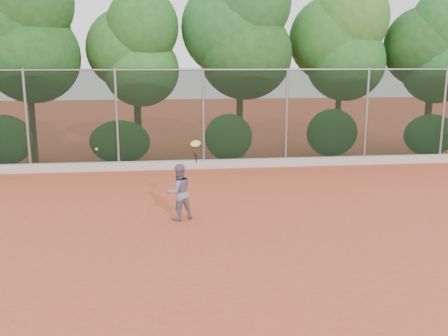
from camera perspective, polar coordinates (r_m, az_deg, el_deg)
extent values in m
plane|color=#C94E2F|center=(11.25, 0.62, -7.31)|extent=(80.00, 80.00, 0.00)
cube|color=#B9B5AB|center=(17.76, -2.27, 0.45)|extent=(24.00, 0.20, 0.30)
imported|color=slate|center=(11.96, -5.19, -2.75)|extent=(0.81, 0.73, 1.36)
cube|color=black|center=(17.68, -2.36, 5.65)|extent=(24.00, 0.01, 3.50)
cylinder|color=gray|center=(17.57, -2.41, 11.17)|extent=(24.00, 0.06, 0.06)
cylinder|color=gray|center=(18.22, -21.60, 5.00)|extent=(0.09, 0.09, 3.50)
cylinder|color=gray|center=(17.70, -12.13, 5.40)|extent=(0.09, 0.09, 3.50)
cylinder|color=gray|center=(17.68, -2.36, 5.65)|extent=(0.09, 0.09, 3.50)
cylinder|color=gray|center=(18.17, 7.16, 5.74)|extent=(0.09, 0.09, 3.50)
cylinder|color=gray|center=(19.12, 15.96, 5.68)|extent=(0.09, 0.09, 3.50)
cylinder|color=gray|center=(20.47, 23.76, 5.52)|extent=(0.09, 0.09, 3.50)
cylinder|color=#44291A|center=(20.15, -21.03, 4.79)|extent=(0.24, 0.24, 2.90)
ellipsoid|color=#2D6526|center=(19.88, -21.08, 11.80)|extent=(3.50, 2.90, 3.40)
ellipsoid|color=#2A6225|center=(20.32, -22.50, 14.51)|extent=(3.80, 3.10, 3.70)
ellipsoid|color=#2C6727|center=(19.86, -21.29, 17.29)|extent=(3.10, 2.60, 3.20)
cylinder|color=#3C2417|center=(20.00, -9.78, 4.65)|extent=(0.28, 0.28, 2.40)
ellipsoid|color=#296321|center=(19.73, -9.43, 10.98)|extent=(2.90, 2.40, 2.80)
ellipsoid|color=#27561D|center=(20.06, -10.94, 13.22)|extent=(3.20, 2.70, 3.10)
ellipsoid|color=#20521C|center=(19.57, -9.32, 15.66)|extent=(2.70, 2.30, 2.90)
cylinder|color=#3E2918|center=(19.87, 1.80, 5.65)|extent=(0.26, 0.26, 3.00)
ellipsoid|color=#316627|center=(19.68, 2.49, 12.87)|extent=(3.60, 3.00, 3.50)
ellipsoid|color=#2D7730|center=(19.94, 0.89, 15.75)|extent=(3.90, 3.20, 3.80)
ellipsoid|color=#2C742D|center=(19.71, 2.89, 18.40)|extent=(3.20, 2.70, 3.30)
cylinder|color=#462B1B|center=(21.09, 12.84, 5.32)|extent=(0.24, 0.24, 2.70)
ellipsoid|color=#205A1E|center=(20.93, 13.77, 11.68)|extent=(3.20, 2.70, 3.10)
ellipsoid|color=#23581E|center=(21.06, 12.29, 14.20)|extent=(3.50, 2.90, 3.40)
ellipsoid|color=#2D6322|center=(20.94, 14.38, 16.31)|extent=(3.00, 2.50, 3.10)
cylinder|color=#402518|center=(22.27, 22.21, 4.81)|extent=(0.28, 0.28, 2.50)
ellipsoid|color=#2C752D|center=(22.14, 23.27, 10.54)|extent=(3.00, 2.50, 2.90)
ellipsoid|color=#2B6024|center=(22.17, 21.90, 12.72)|extent=(3.30, 2.80, 3.20)
ellipsoid|color=#2D762D|center=(22.15, 23.99, 14.64)|extent=(2.80, 2.40, 3.00)
ellipsoid|color=#37742C|center=(19.35, -23.71, 2.95)|extent=(1.90, 1.00, 1.80)
ellipsoid|color=#306626|center=(18.61, -11.80, 2.93)|extent=(2.20, 1.16, 1.60)
ellipsoid|color=#3A752C|center=(18.68, 0.53, 3.53)|extent=(1.80, 1.04, 1.76)
ellipsoid|color=#2D6225|center=(19.59, 12.24, 3.95)|extent=(2.00, 1.10, 1.84)
ellipsoid|color=#2A6727|center=(21.25, 22.48, 3.52)|extent=(2.16, 1.12, 1.64)
cylinder|color=black|center=(11.68, -3.26, 1.16)|extent=(0.08, 0.18, 0.26)
torus|color=black|center=(11.56, -3.26, 2.80)|extent=(0.34, 0.32, 0.17)
cylinder|color=#C5D73F|center=(11.56, -3.26, 2.80)|extent=(0.29, 0.26, 0.13)
sphere|color=#C2E734|center=(11.72, -14.37, 2.11)|extent=(0.06, 0.06, 0.06)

